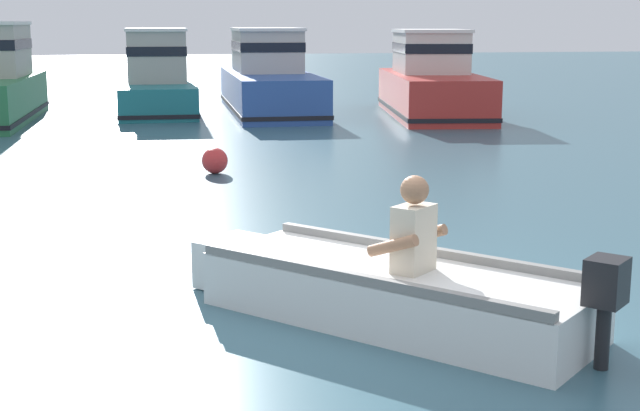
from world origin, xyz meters
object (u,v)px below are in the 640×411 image
moored_boat_teal (158,82)px  mooring_buoy (215,161)px  rowboat_with_person (388,290)px  moored_boat_red (432,83)px  moored_boat_blue (269,81)px

moored_boat_teal → mooring_buoy: moored_boat_teal is taller
rowboat_with_person → moored_boat_teal: 17.40m
moored_boat_teal → moored_boat_red: (6.78, -1.93, 0.01)m
rowboat_with_person → moored_boat_teal: bearing=95.1°
rowboat_with_person → moored_boat_red: bearing=71.2°
mooring_buoy → moored_boat_blue: bearing=77.6°
moored_boat_red → mooring_buoy: bearing=-127.1°
rowboat_with_person → mooring_buoy: 7.44m
rowboat_with_person → mooring_buoy: bearing=96.4°
moored_boat_teal → mooring_buoy: bearing=-85.8°
moored_boat_teal → moored_boat_blue: bearing=-4.5°
mooring_buoy → rowboat_with_person: bearing=-83.6°
rowboat_with_person → moored_boat_teal: (-1.55, 17.33, 0.54)m
moored_boat_blue → mooring_buoy: 9.96m
moored_boat_red → moored_boat_blue: bearing=156.5°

